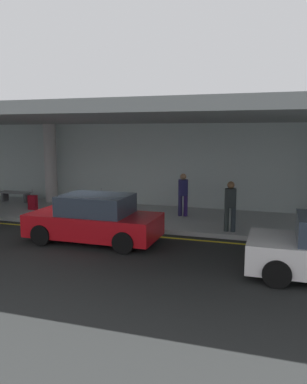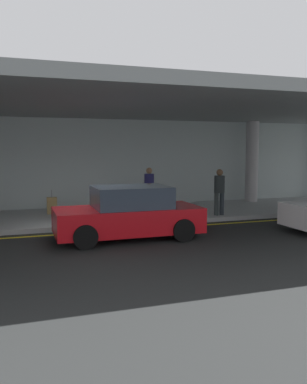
# 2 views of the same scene
# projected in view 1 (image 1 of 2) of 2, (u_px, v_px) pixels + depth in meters

# --- Properties ---
(ground_plane) EXTENTS (60.00, 60.00, 0.00)m
(ground_plane) POSITION_uv_depth(u_px,v_px,m) (82.00, 235.00, 12.96)
(ground_plane) COLOR black
(sidewalk) EXTENTS (26.00, 4.20, 0.15)m
(sidewalk) POSITION_uv_depth(u_px,v_px,m) (118.00, 215.00, 15.86)
(sidewalk) COLOR #A7ABAB
(sidewalk) RESTS_ON ground
(lane_stripe_yellow) EXTENTS (26.00, 0.14, 0.01)m
(lane_stripe_yellow) POSITION_uv_depth(u_px,v_px,m) (90.00, 231.00, 13.52)
(lane_stripe_yellow) COLOR yellow
(lane_stripe_yellow) RESTS_ON ground
(support_column_left_mid) EXTENTS (0.57, 0.57, 3.65)m
(support_column_left_mid) POSITION_uv_depth(u_px,v_px,m) (51.00, 163.00, 18.12)
(support_column_left_mid) COLOR #AEA8A7
(support_column_left_mid) RESTS_ON sidewalk
(ceiling_overhang) EXTENTS (28.00, 13.20, 0.30)m
(ceiling_overhang) POSITION_uv_depth(u_px,v_px,m) (111.00, 118.00, 14.80)
(ceiling_overhang) COLOR gray
(ceiling_overhang) RESTS_ON support_column_far_left
(terminal_back_wall) EXTENTS (26.00, 0.30, 3.80)m
(terminal_back_wall) POSITION_uv_depth(u_px,v_px,m) (137.00, 166.00, 17.70)
(terminal_back_wall) COLOR #AFBCBB
(terminal_back_wall) RESTS_ON ground
(car_red) EXTENTS (4.10, 1.92, 1.50)m
(car_red) POSITION_uv_depth(u_px,v_px,m) (94.00, 220.00, 12.09)
(car_red) COLOR red
(car_red) RESTS_ON ground
(traveler_with_luggage) EXTENTS (0.38, 0.38, 1.68)m
(traveler_with_luggage) POSITION_uv_depth(u_px,v_px,m) (183.00, 192.00, 15.13)
(traveler_with_luggage) COLOR #211D47
(traveler_with_luggage) RESTS_ON sidewalk
(person_waiting_for_ride) EXTENTS (0.38, 0.38, 1.68)m
(person_waiting_for_ride) POSITION_uv_depth(u_px,v_px,m) (230.00, 203.00, 12.72)
(person_waiting_for_ride) COLOR #2C3535
(person_waiting_for_ride) RESTS_ON sidewalk
(suitcase_upright_primary) EXTENTS (0.36, 0.22, 0.90)m
(suitcase_upright_primary) POSITION_uv_depth(u_px,v_px,m) (33.00, 202.00, 16.47)
(suitcase_upright_primary) COLOR maroon
(suitcase_upright_primary) RESTS_ON sidewalk
(suitcase_upright_secondary) EXTENTS (0.36, 0.22, 0.90)m
(suitcase_upright_secondary) POSITION_uv_depth(u_px,v_px,m) (102.00, 202.00, 16.69)
(suitcase_upright_secondary) COLOR olive
(suitcase_upright_secondary) RESTS_ON sidewalk
(bench_metal) EXTENTS (1.60, 0.50, 0.48)m
(bench_metal) POSITION_uv_depth(u_px,v_px,m) (16.00, 194.00, 18.36)
(bench_metal) COLOR slate
(bench_metal) RESTS_ON sidewalk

